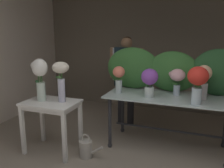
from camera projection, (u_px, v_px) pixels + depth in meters
ground_plane at (148, 144)px, 3.85m from camera, size 8.11×8.11×0.00m
wall_back at (169, 49)px, 5.24m from camera, size 5.73×0.12×2.65m
display_table_glass at (169, 105)px, 3.60m from camera, size 1.81×0.81×0.81m
side_table_white at (51, 109)px, 3.50m from camera, size 0.76×0.53×0.75m
florist at (126, 71)px, 4.44m from camera, size 0.62×0.24×1.62m
foliage_backdrop at (174, 71)px, 3.76m from camera, size 2.09×0.30×0.68m
vase_blush_peonies at (177, 78)px, 3.57m from camera, size 0.24×0.22×0.39m
vase_coral_anemones at (119, 77)px, 3.70m from camera, size 0.19×0.18×0.41m
vase_peach_lilies at (203, 80)px, 3.36m from camera, size 0.22×0.21×0.48m
vase_violet_tulips at (150, 80)px, 3.45m from camera, size 0.24×0.24×0.41m
vase_scarlet_hydrangea at (198, 81)px, 3.13m from camera, size 0.26×0.26×0.49m
vase_white_roses_tall at (40, 75)px, 3.45m from camera, size 0.24×0.22×0.60m
vase_cream_lisianthus_tall at (61, 76)px, 3.39m from camera, size 0.23×0.23×0.57m
watering_can at (86, 149)px, 3.44m from camera, size 0.35×0.18×0.34m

